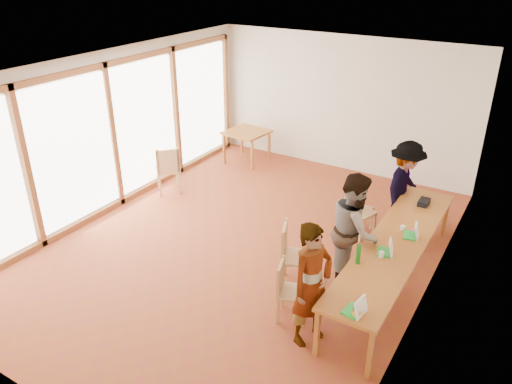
# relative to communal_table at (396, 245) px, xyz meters

# --- Properties ---
(ground) EXTENTS (8.00, 8.00, 0.00)m
(ground) POSITION_rel_communal_table_xyz_m (-2.50, -0.18, -0.70)
(ground) COLOR brown
(ground) RESTS_ON ground
(wall_back) EXTENTS (6.00, 0.10, 3.00)m
(wall_back) POSITION_rel_communal_table_xyz_m (-2.50, 3.82, 0.80)
(wall_back) COLOR beige
(wall_back) RESTS_ON ground
(wall_front) EXTENTS (6.00, 0.10, 3.00)m
(wall_front) POSITION_rel_communal_table_xyz_m (-2.50, -4.18, 0.80)
(wall_front) COLOR beige
(wall_front) RESTS_ON ground
(wall_right) EXTENTS (0.10, 8.00, 3.00)m
(wall_right) POSITION_rel_communal_table_xyz_m (0.50, -0.18, 0.80)
(wall_right) COLOR beige
(wall_right) RESTS_ON ground
(window_wall) EXTENTS (0.10, 8.00, 3.00)m
(window_wall) POSITION_rel_communal_table_xyz_m (-5.46, -0.18, 0.80)
(window_wall) COLOR white
(window_wall) RESTS_ON ground
(ceiling) EXTENTS (6.00, 8.00, 0.04)m
(ceiling) POSITION_rel_communal_table_xyz_m (-2.50, -0.18, 2.32)
(ceiling) COLOR white
(ceiling) RESTS_ON wall_back
(communal_table) EXTENTS (0.80, 4.00, 0.75)m
(communal_table) POSITION_rel_communal_table_xyz_m (0.00, 0.00, 0.00)
(communal_table) COLOR #A65624
(communal_table) RESTS_ON ground
(side_table) EXTENTS (0.90, 0.90, 0.75)m
(side_table) POSITION_rel_communal_table_xyz_m (-4.50, 3.02, -0.03)
(side_table) COLOR #A65624
(side_table) RESTS_ON ground
(chair_near) EXTENTS (0.50, 0.50, 0.46)m
(chair_near) POSITION_rel_communal_table_xyz_m (-1.02, -1.47, -0.18)
(chair_near) COLOR tan
(chair_near) RESTS_ON ground
(chair_mid) EXTENTS (0.61, 0.61, 0.53)m
(chair_mid) POSITION_rel_communal_table_xyz_m (-1.32, -0.78, -0.09)
(chair_mid) COLOR tan
(chair_mid) RESTS_ON ground
(chair_far) EXTENTS (0.44, 0.44, 0.48)m
(chair_far) POSITION_rel_communal_table_xyz_m (-1.12, 1.26, -0.15)
(chair_far) COLOR tan
(chair_far) RESTS_ON ground
(chair_empty) EXTENTS (0.54, 0.54, 0.49)m
(chair_empty) POSITION_rel_communal_table_xyz_m (-1.05, 1.19, -0.14)
(chair_empty) COLOR tan
(chair_empty) RESTS_ON ground
(chair_spare) EXTENTS (0.67, 0.67, 0.54)m
(chair_spare) POSITION_rel_communal_table_xyz_m (-4.92, 0.69, -0.08)
(chair_spare) COLOR tan
(chair_spare) RESTS_ON ground
(person_near) EXTENTS (0.60, 0.72, 1.69)m
(person_near) POSITION_rel_communal_table_xyz_m (-0.55, -1.70, 0.14)
(person_near) COLOR gray
(person_near) RESTS_ON ground
(person_mid) EXTENTS (0.96, 1.07, 1.79)m
(person_mid) POSITION_rel_communal_table_xyz_m (-0.57, -0.24, 0.19)
(person_mid) COLOR gray
(person_mid) RESTS_ON ground
(person_far) EXTENTS (0.68, 1.12, 1.69)m
(person_far) POSITION_rel_communal_table_xyz_m (-0.39, 1.70, 0.14)
(person_far) COLOR gray
(person_far) RESTS_ON ground
(laptop_near) EXTENTS (0.26, 0.29, 0.22)m
(laptop_near) POSITION_rel_communal_table_xyz_m (0.08, -1.81, 0.11)
(laptop_near) COLOR green
(laptop_near) RESTS_ON communal_table
(laptop_mid) EXTENTS (0.27, 0.29, 0.21)m
(laptop_mid) POSITION_rel_communal_table_xyz_m (-0.02, -0.37, 0.10)
(laptop_mid) COLOR green
(laptop_mid) RESTS_ON communal_table
(laptop_far) EXTENTS (0.26, 0.29, 0.21)m
(laptop_far) POSITION_rel_communal_table_xyz_m (0.16, 0.27, 0.11)
(laptop_far) COLOR green
(laptop_far) RESTS_ON communal_table
(yellow_mug) EXTENTS (0.13, 0.13, 0.09)m
(yellow_mug) POSITION_rel_communal_table_xyz_m (0.10, -1.86, 0.09)
(yellow_mug) COLOR yellow
(yellow_mug) RESTS_ON communal_table
(green_bottle) EXTENTS (0.07, 0.07, 0.28)m
(green_bottle) POSITION_rel_communal_table_xyz_m (-0.29, -0.82, 0.19)
(green_bottle) COLOR #176719
(green_bottle) RESTS_ON communal_table
(clear_glass) EXTENTS (0.07, 0.07, 0.09)m
(clear_glass) POSITION_rel_communal_table_xyz_m (-0.06, -0.51, 0.09)
(clear_glass) COLOR silver
(clear_glass) RESTS_ON communal_table
(condiment_cup) EXTENTS (0.08, 0.08, 0.06)m
(condiment_cup) POSITION_rel_communal_table_xyz_m (-0.03, 0.41, 0.08)
(condiment_cup) COLOR white
(condiment_cup) RESTS_ON communal_table
(pink_phone) EXTENTS (0.05, 0.10, 0.01)m
(pink_phone) POSITION_rel_communal_table_xyz_m (0.12, 0.42, 0.05)
(pink_phone) COLOR #D83380
(pink_phone) RESTS_ON communal_table
(black_pouch) EXTENTS (0.16, 0.26, 0.09)m
(black_pouch) POSITION_rel_communal_table_xyz_m (0.03, 1.40, 0.09)
(black_pouch) COLOR black
(black_pouch) RESTS_ON communal_table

